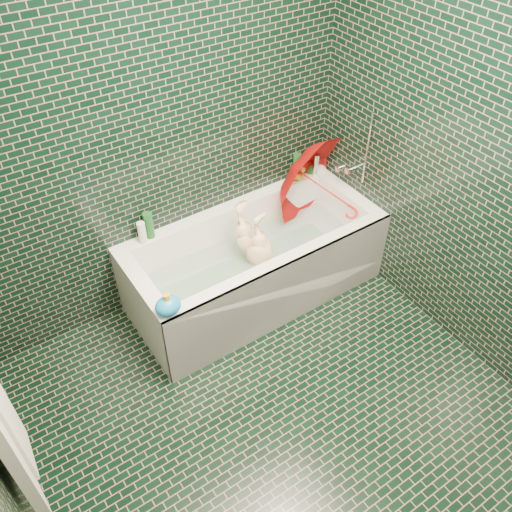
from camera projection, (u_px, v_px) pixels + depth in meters
floor at (289, 431)px, 3.05m from camera, size 2.80×2.80×0.00m
wall_back at (151, 130)px, 3.07m from camera, size 2.80×0.00×2.80m
wall_right at (505, 173)px, 2.75m from camera, size 0.00×2.80×2.80m
bathtub at (256, 271)px, 3.71m from camera, size 1.70×0.75×0.55m
bath_mat at (254, 275)px, 3.76m from camera, size 1.35×0.47×0.01m
water at (254, 260)px, 3.66m from camera, size 1.48×0.53×0.00m
faucet at (354, 164)px, 3.67m from camera, size 0.18×0.19×0.55m
child at (259, 258)px, 3.66m from camera, size 0.94×0.42×0.36m
umbrella at (325, 189)px, 3.77m from camera, size 1.00×0.94×0.95m
soap_bottle_a at (322, 173)px, 4.00m from camera, size 0.11×0.11×0.25m
soap_bottle_b at (318, 169)px, 4.03m from camera, size 0.10×0.10×0.21m
soap_bottle_c at (318, 173)px, 3.99m from camera, size 0.15×0.15×0.17m
bottle_right_tall at (297, 167)px, 3.86m from camera, size 0.07×0.07×0.21m
bottle_right_pump at (316, 164)px, 3.93m from camera, size 0.06×0.06×0.16m
bottle_left_tall at (149, 225)px, 3.40m from camera, size 0.07×0.07×0.18m
bottle_left_short at (142, 233)px, 3.37m from camera, size 0.06×0.06×0.15m
rubber_duck at (299, 175)px, 3.90m from camera, size 0.11×0.07×0.09m
bath_toy at (168, 306)px, 2.93m from camera, size 0.17×0.14×0.14m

